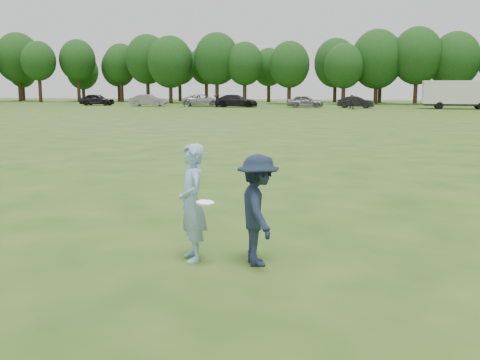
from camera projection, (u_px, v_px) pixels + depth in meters
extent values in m
plane|color=#234C15|center=(200.00, 256.00, 8.83)|extent=(200.00, 200.00, 0.00)
imported|color=#91B6E0|center=(192.00, 203.00, 8.50)|extent=(0.70, 0.78, 1.79)
imported|color=#1A253A|center=(258.00, 210.00, 8.30)|extent=(0.98, 1.23, 1.66)
imported|color=#272727|center=(352.00, 102.00, 62.40)|extent=(1.57, 1.05, 1.63)
imported|color=black|center=(97.00, 100.00, 75.03)|extent=(4.72, 2.26, 1.56)
imported|color=slate|center=(148.00, 100.00, 72.00)|extent=(4.76, 2.17, 1.51)
imported|color=#A1A1A6|center=(204.00, 100.00, 71.44)|extent=(5.72, 3.11, 1.52)
imported|color=black|center=(236.00, 101.00, 69.01)|extent=(5.45, 2.58, 1.53)
imported|color=slate|center=(305.00, 102.00, 67.24)|extent=(4.48, 2.03, 1.49)
imported|color=black|center=(356.00, 102.00, 66.20)|extent=(4.37, 1.99, 1.39)
cylinder|color=white|center=(205.00, 203.00, 8.19)|extent=(0.29, 0.29, 0.06)
cube|color=white|center=(460.00, 92.00, 63.48)|extent=(8.00, 2.50, 2.60)
cube|color=black|center=(459.00, 105.00, 63.71)|extent=(7.60, 2.30, 0.25)
cylinder|color=black|center=(440.00, 106.00, 63.03)|extent=(0.80, 0.25, 0.80)
cylinder|color=black|center=(437.00, 105.00, 65.43)|extent=(0.80, 0.25, 0.80)
cylinder|color=black|center=(477.00, 105.00, 64.43)|extent=(0.80, 0.25, 0.80)
cube|color=#333333|center=(418.00, 104.00, 64.70)|extent=(1.20, 0.15, 0.12)
cylinder|color=#332114|center=(20.00, 89.00, 94.35)|extent=(0.56, 0.56, 4.13)
ellipsoid|color=#163712|center=(18.00, 58.00, 93.50)|extent=(7.25, 7.25, 8.34)
cylinder|color=#332114|center=(40.00, 89.00, 89.49)|extent=(0.56, 0.56, 4.18)
ellipsoid|color=#163712|center=(38.00, 61.00, 88.76)|extent=(5.42, 5.42, 6.23)
cylinder|color=#332114|center=(79.00, 89.00, 91.70)|extent=(0.56, 0.56, 4.26)
ellipsoid|color=#163712|center=(77.00, 60.00, 90.93)|extent=(5.79, 5.79, 6.66)
cylinder|color=#332114|center=(122.00, 90.00, 91.67)|extent=(0.56, 0.56, 3.91)
ellipsoid|color=#163712|center=(121.00, 63.00, 90.96)|extent=(5.47, 5.47, 6.29)
cylinder|color=#332114|center=(148.00, 90.00, 88.79)|extent=(0.56, 0.56, 3.83)
ellipsoid|color=#163712|center=(147.00, 59.00, 87.99)|extent=(6.75, 6.75, 7.76)
cylinder|color=#332114|center=(171.00, 92.00, 84.88)|extent=(0.56, 0.56, 3.25)
ellipsoid|color=#163712|center=(170.00, 62.00, 84.13)|extent=(6.76, 6.76, 7.78)
cylinder|color=#332114|center=(217.00, 91.00, 83.61)|extent=(0.56, 0.56, 3.71)
ellipsoid|color=#163712|center=(217.00, 59.00, 82.83)|extent=(6.68, 6.68, 7.68)
cylinder|color=#332114|center=(245.00, 92.00, 82.29)|extent=(0.56, 0.56, 3.46)
ellipsoid|color=#163712|center=(245.00, 64.00, 81.61)|extent=(5.49, 5.49, 6.31)
cylinder|color=#332114|center=(289.00, 93.00, 80.69)|extent=(0.56, 0.56, 3.14)
ellipsoid|color=#163712|center=(289.00, 65.00, 80.02)|extent=(5.78, 5.78, 6.64)
cylinder|color=#332114|center=(343.00, 94.00, 78.70)|extent=(0.56, 0.56, 3.01)
ellipsoid|color=#163712|center=(344.00, 66.00, 78.07)|extent=(5.46, 5.46, 6.28)
cylinder|color=#332114|center=(376.00, 93.00, 79.97)|extent=(0.56, 0.56, 3.23)
ellipsoid|color=#163712|center=(377.00, 59.00, 79.18)|extent=(7.29, 7.29, 8.38)
cylinder|color=#332114|center=(415.00, 91.00, 78.60)|extent=(0.56, 0.56, 3.77)
ellipsoid|color=#163712|center=(417.00, 56.00, 77.79)|extent=(6.95, 6.95, 8.00)
cylinder|color=#332114|center=(454.00, 93.00, 78.04)|extent=(0.56, 0.56, 3.33)
ellipsoid|color=#163712|center=(456.00, 60.00, 77.28)|extent=(6.71, 6.71, 7.71)
cylinder|color=#332114|center=(23.00, 92.00, 99.90)|extent=(0.56, 0.56, 2.97)
ellipsoid|color=#163712|center=(22.00, 72.00, 99.31)|extent=(4.85, 4.85, 5.58)
cylinder|color=#332114|center=(84.00, 93.00, 98.47)|extent=(0.56, 0.56, 2.73)
ellipsoid|color=#163712|center=(83.00, 72.00, 97.86)|extent=(5.45, 5.45, 6.27)
cylinder|color=#332114|center=(119.00, 92.00, 95.19)|extent=(0.56, 0.56, 3.25)
ellipsoid|color=#163712|center=(118.00, 67.00, 94.52)|extent=(5.68, 5.68, 6.53)
cylinder|color=#332114|center=(180.00, 90.00, 95.81)|extent=(0.56, 0.56, 3.62)
ellipsoid|color=#163712|center=(180.00, 65.00, 95.09)|extent=(5.80, 5.80, 6.67)
cylinder|color=#332114|center=(206.00, 91.00, 92.12)|extent=(0.56, 0.56, 3.61)
ellipsoid|color=#163712|center=(206.00, 65.00, 91.43)|extent=(5.58, 5.58, 6.42)
cylinder|color=#332114|center=(269.00, 92.00, 90.33)|extent=(0.56, 0.56, 3.29)
ellipsoid|color=#163712|center=(269.00, 67.00, 89.68)|extent=(5.30, 5.30, 6.09)
cylinder|color=#332114|center=(335.00, 92.00, 89.38)|extent=(0.56, 0.56, 3.28)
ellipsoid|color=#163712|center=(336.00, 63.00, 88.63)|extent=(6.78, 6.78, 7.79)
cylinder|color=#332114|center=(380.00, 93.00, 86.34)|extent=(0.56, 0.56, 3.11)
ellipsoid|color=#163712|center=(381.00, 67.00, 85.70)|extent=(5.34, 5.34, 6.14)
cylinder|color=#332114|center=(443.00, 91.00, 85.52)|extent=(0.56, 0.56, 3.50)
ellipsoid|color=#163712|center=(445.00, 66.00, 84.89)|extent=(4.82, 4.82, 5.54)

